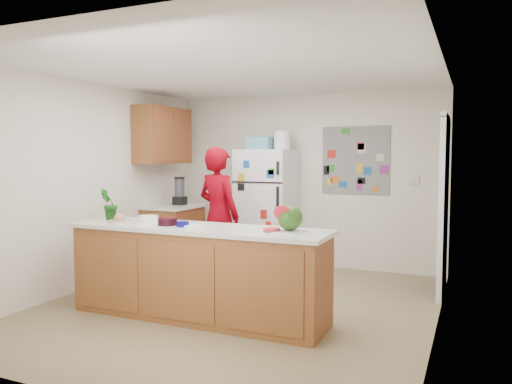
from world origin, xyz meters
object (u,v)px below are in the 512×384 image
at_px(person, 219,215).
at_px(cherry_bowl, 168,222).
at_px(refrigerator, 267,209).
at_px(watermelon, 290,218).

distance_m(person, cherry_bowl, 1.35).
xyz_separation_m(person, cherry_bowl, (0.14, -1.34, 0.09)).
bearing_deg(refrigerator, person, -100.50).
xyz_separation_m(refrigerator, cherry_bowl, (-0.07, -2.42, 0.11)).
xyz_separation_m(refrigerator, watermelon, (1.21, -2.34, 0.20)).
distance_m(refrigerator, cherry_bowl, 2.43).
distance_m(watermelon, cherry_bowl, 1.28).
relative_size(watermelon, cherry_bowl, 1.20).
relative_size(refrigerator, watermelon, 7.24).
bearing_deg(cherry_bowl, refrigerator, 88.45).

